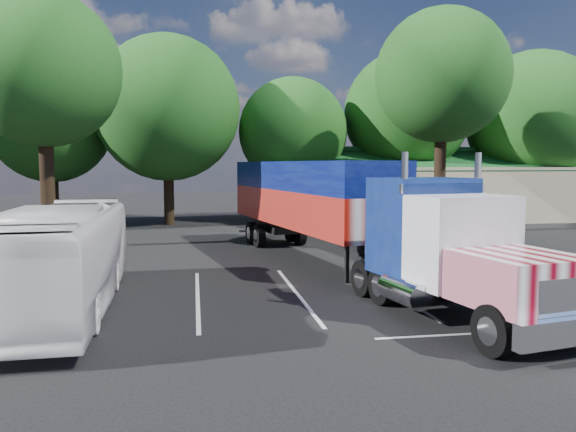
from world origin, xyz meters
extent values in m
plane|color=black|center=(0.00, 0.00, 0.00)|extent=(120.00, 120.00, 0.00)
cube|color=beige|center=(14.00, 18.00, 2.00)|extent=(24.00, 11.00, 4.00)
cube|color=#15491F|center=(14.00, 15.60, 4.50)|extent=(24.20, 6.25, 2.10)
cube|color=#15491F|center=(14.00, 20.40, 4.50)|extent=(24.20, 6.25, 2.10)
cube|color=beige|center=(6.00, 12.30, 1.40)|extent=(5.00, 2.50, 2.80)
cube|color=#15491F|center=(6.00, 11.00, 2.90)|extent=(5.40, 3.19, 0.80)
cylinder|color=black|center=(-13.00, 17.80, 2.00)|extent=(0.70, 0.70, 4.00)
sphere|color=#124015|center=(-13.00, 17.80, 7.15)|extent=(8.40, 8.40, 8.40)
cylinder|color=black|center=(-5.00, 16.20, 2.15)|extent=(0.70, 0.70, 4.30)
sphere|color=#124015|center=(-5.00, 16.20, 8.05)|extent=(10.00, 10.00, 10.00)
cylinder|color=black|center=(4.00, 17.50, 1.80)|extent=(0.70, 0.70, 3.60)
sphere|color=#124015|center=(4.00, 17.50, 6.60)|extent=(8.00, 8.00, 8.00)
cylinder|color=black|center=(13.00, 18.00, 2.25)|extent=(0.70, 0.70, 4.50)
sphere|color=#124015|center=(13.00, 18.00, 8.10)|extent=(9.60, 9.60, 9.60)
cylinder|color=black|center=(23.00, 16.80, 1.95)|extent=(0.70, 0.70, 3.90)
sphere|color=#124015|center=(23.00, 16.80, 7.80)|extent=(10.40, 10.40, 10.40)
cylinder|color=black|center=(-10.50, 6.00, 3.00)|extent=(0.70, 0.70, 6.00)
sphere|color=#124015|center=(-10.50, 6.00, 8.85)|extent=(7.60, 7.60, 7.60)
cylinder|color=black|center=(11.50, 8.50, 3.25)|extent=(0.70, 0.70, 6.50)
sphere|color=#124015|center=(11.50, 8.50, 9.50)|extent=(8.00, 8.00, 8.00)
cube|color=black|center=(3.71, -9.38, 0.79)|extent=(2.42, 7.47, 0.26)
cube|color=white|center=(4.45, -13.28, 0.69)|extent=(2.65, 0.75, 0.58)
cube|color=white|center=(4.41, -13.07, 1.32)|extent=(1.27, 0.36, 0.95)
cube|color=white|center=(4.18, -11.87, 1.53)|extent=(2.86, 2.95, 1.22)
cube|color=silver|center=(3.79, -9.79, 2.17)|extent=(2.91, 2.15, 2.43)
cube|color=black|center=(3.92, -10.47, 2.70)|extent=(2.41, 0.54, 1.06)
cube|color=white|center=(3.62, -8.91, 3.54)|extent=(2.72, 0.62, 0.26)
cube|color=navy|center=(3.43, -7.92, 2.38)|extent=(2.99, 2.57, 2.86)
cylinder|color=white|center=(2.41, -9.09, 2.75)|extent=(0.22, 0.22, 3.60)
cylinder|color=white|center=(4.80, -8.63, 2.75)|extent=(0.22, 0.22, 3.60)
cylinder|color=white|center=(2.29, -9.54, 0.79)|extent=(1.00, 1.79, 0.70)
cylinder|color=white|center=(5.09, -9.01, 0.79)|extent=(1.00, 1.79, 0.70)
cube|color=white|center=(1.72, 1.12, 2.27)|extent=(5.22, 13.81, 1.59)
cube|color=#090A57|center=(1.72, 1.12, 3.70)|extent=(5.22, 13.81, 1.27)
cube|color=black|center=(0.89, 5.48, 0.90)|extent=(1.94, 3.87, 0.37)
cube|color=black|center=(2.06, -4.63, 0.74)|extent=(0.15, 0.15, 1.48)
cube|color=black|center=(3.51, -4.36, 0.74)|extent=(0.15, 0.15, 1.48)
cube|color=white|center=(0.44, 7.87, 0.48)|extent=(2.52, 0.60, 0.13)
cylinder|color=black|center=(3.19, -12.60, 0.58)|extent=(0.58, 1.21, 1.16)
cylinder|color=black|center=(5.37, -12.19, 0.58)|extent=(0.58, 1.21, 1.16)
cylinder|color=black|center=(2.28, -7.82, 0.58)|extent=(0.58, 1.21, 1.16)
cylinder|color=black|center=(4.46, -7.40, 0.58)|extent=(0.58, 1.21, 1.16)
cylinder|color=black|center=(2.07, -6.68, 0.58)|extent=(0.58, 1.21, 1.16)
cylinder|color=black|center=(4.25, -6.26, 0.58)|extent=(0.58, 1.21, 1.16)
cylinder|color=black|center=(-0.04, 4.44, 0.58)|extent=(0.58, 1.21, 1.16)
cylinder|color=black|center=(2.14, 4.86, 0.58)|extent=(0.58, 1.21, 1.16)
cylinder|color=black|center=(-0.28, 5.69, 0.58)|extent=(0.58, 1.21, 1.16)
cylinder|color=black|center=(1.91, 6.11, 0.58)|extent=(0.58, 1.21, 1.16)
imported|color=black|center=(2.56, -4.72, 0.85)|extent=(0.50, 0.67, 1.70)
imported|color=black|center=(4.74, 3.49, 0.42)|extent=(1.41, 1.59, 0.83)
imported|color=silver|center=(-7.00, -6.69, 1.52)|extent=(2.91, 10.96, 3.03)
imported|color=#919498|center=(5.00, 14.00, 0.65)|extent=(4.19, 2.53, 1.30)
camera|label=1|loc=(-3.26, -23.68, 4.21)|focal=35.00mm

